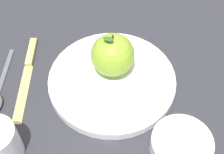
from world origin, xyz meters
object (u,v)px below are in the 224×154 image
at_px(dinner_plate, 112,80).
at_px(apple, 113,55).
at_px(knife, 28,70).
at_px(side_bowl, 181,144).

relative_size(dinner_plate, apple, 2.57).
bearing_deg(apple, knife, -41.92).
relative_size(apple, side_bowl, 0.95).
bearing_deg(knife, dinner_plate, 131.06).
relative_size(apple, knife, 0.56).
height_order(apple, side_bowl, apple).
height_order(dinner_plate, apple, apple).
bearing_deg(side_bowl, apple, -93.71).
relative_size(side_bowl, knife, 0.59).
relative_size(dinner_plate, knife, 1.43).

